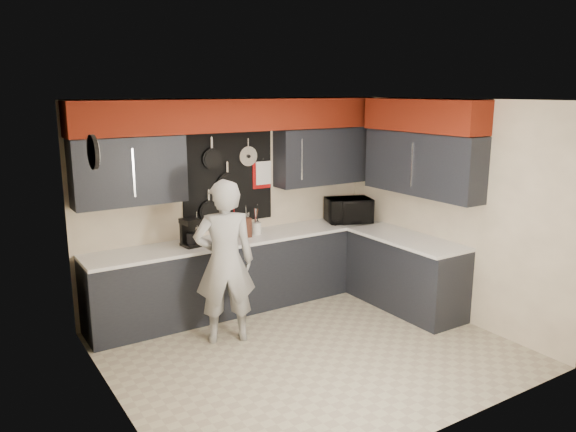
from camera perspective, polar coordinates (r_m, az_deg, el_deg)
ground at (r=6.13m, az=2.17°, el=-13.43°), size 4.00×4.00×0.00m
back_wall_assembly at (r=6.91m, az=-5.23°, el=6.95°), size 4.00×0.36×2.60m
right_wall_assembly at (r=6.95m, az=13.79°, el=6.11°), size 0.36×3.50×2.60m
left_wall_assembly at (r=4.87m, az=-17.56°, el=-4.19°), size 0.05×3.50×2.60m
base_cabinets at (r=7.07m, az=0.27°, el=-5.75°), size 3.95×2.20×0.92m
microwave at (r=7.72m, az=6.16°, el=0.59°), size 0.70×0.58×0.33m
knife_block at (r=6.93m, az=-4.28°, el=-1.16°), size 0.12×0.12×0.24m
utensil_crock at (r=7.06m, az=-3.22°, el=-1.26°), size 0.12×0.12×0.15m
coffee_maker at (r=6.60m, az=-9.99°, el=-1.58°), size 0.20×0.24×0.33m
person at (r=6.06m, az=-6.44°, el=-4.65°), size 0.76×0.62×1.79m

